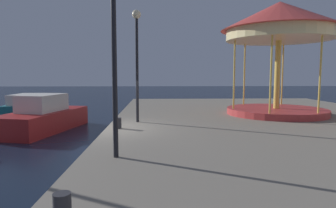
# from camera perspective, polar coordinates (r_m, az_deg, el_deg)

# --- Properties ---
(ground_plane) EXTENTS (120.00, 120.00, 0.00)m
(ground_plane) POSITION_cam_1_polar(r_m,az_deg,el_deg) (11.18, -12.01, -8.64)
(ground_plane) COLOR black
(quay_dock) EXTENTS (14.43, 25.91, 0.80)m
(quay_dock) POSITION_cam_1_polar(r_m,az_deg,el_deg) (12.18, 23.91, -5.90)
(quay_dock) COLOR gray
(quay_dock) RESTS_ON ground
(motorboat_red) EXTENTS (3.22, 5.52, 1.81)m
(motorboat_red) POSITION_cam_1_polar(r_m,az_deg,el_deg) (15.51, -23.36, -2.41)
(motorboat_red) COLOR maroon
(motorboat_red) RESTS_ON ground
(motorboat_teal) EXTENTS (2.05, 5.65, 1.50)m
(motorboat_teal) POSITION_cam_1_polar(r_m,az_deg,el_deg) (22.15, -25.14, -0.45)
(motorboat_teal) COLOR #19606B
(motorboat_teal) RESTS_ON ground
(carousel) EXTENTS (5.61, 5.61, 5.47)m
(carousel) POSITION_cam_1_polar(r_m,az_deg,el_deg) (15.41, 21.08, 13.29)
(carousel) COLOR #B23333
(carousel) RESTS_ON quay_dock
(lamp_post_near_edge) EXTENTS (0.36, 0.36, 4.46)m
(lamp_post_near_edge) POSITION_cam_1_polar(r_m,az_deg,el_deg) (6.94, -10.67, 14.56)
(lamp_post_near_edge) COLOR black
(lamp_post_near_edge) RESTS_ON quay_dock
(lamp_post_mid_promenade) EXTENTS (0.36, 0.36, 4.57)m
(lamp_post_mid_promenade) POSITION_cam_1_polar(r_m,az_deg,el_deg) (12.05, -6.17, 11.17)
(lamp_post_mid_promenade) COLOR black
(lamp_post_mid_promenade) RESTS_ON quay_dock
(bollard_north) EXTENTS (0.24, 0.24, 0.40)m
(bollard_north) POSITION_cam_1_polar(r_m,az_deg,el_deg) (4.31, -20.15, -18.70)
(bollard_north) COLOR #2D2D33
(bollard_north) RESTS_ON quay_dock
(bollard_center) EXTENTS (0.24, 0.24, 0.40)m
(bollard_center) POSITION_cam_1_polar(r_m,az_deg,el_deg) (10.76, -9.81, -3.73)
(bollard_center) COLOR #2D2D33
(bollard_center) RESTS_ON quay_dock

